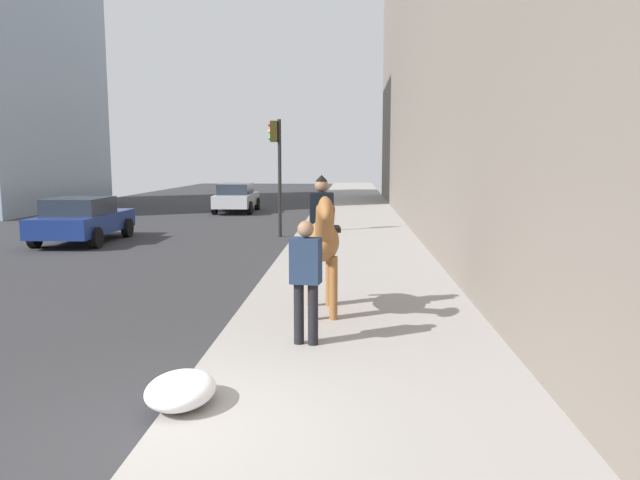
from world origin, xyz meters
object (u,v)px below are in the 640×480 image
at_px(mounted_horse_near, 322,238).
at_px(traffic_light_near_curb, 277,159).
at_px(car_near_lane, 236,197).
at_px(car_far_lane, 82,219).
at_px(pedestrian_greeting, 306,274).

bearing_deg(mounted_horse_near, traffic_light_near_curb, -175.41).
bearing_deg(car_near_lane, car_far_lane, 164.74).
distance_m(mounted_horse_near, pedestrian_greeting, 1.69).
bearing_deg(pedestrian_greeting, car_far_lane, 46.82).
height_order(car_near_lane, traffic_light_near_curb, traffic_light_near_curb).
bearing_deg(mounted_horse_near, pedestrian_greeting, -10.95).
distance_m(car_near_lane, traffic_light_near_curb, 10.21).
xyz_separation_m(pedestrian_greeting, traffic_light_near_curb, (12.37, 1.90, 1.55)).
distance_m(pedestrian_greeting, traffic_light_near_curb, 12.62).
xyz_separation_m(mounted_horse_near, pedestrian_greeting, (-1.66, 0.14, -0.27)).
height_order(car_far_lane, traffic_light_near_curb, traffic_light_near_curb).
bearing_deg(car_far_lane, traffic_light_near_curb, -74.55).
distance_m(car_far_lane, traffic_light_near_curb, 6.54).
relative_size(mounted_horse_near, car_far_lane, 0.53).
bearing_deg(car_near_lane, traffic_light_near_curb, -162.61).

